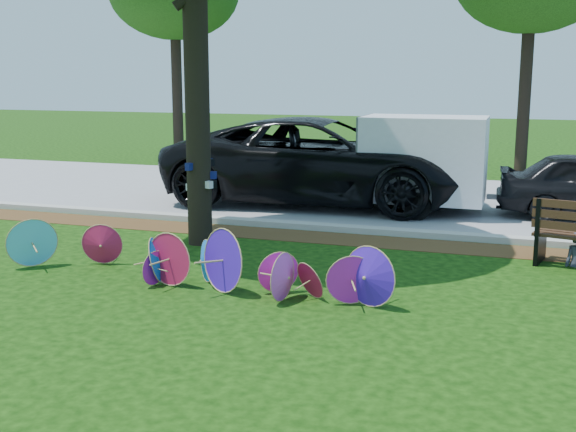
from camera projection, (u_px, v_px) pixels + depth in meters
name	position (u px, v px, depth m)	size (l,w,h in m)	color
ground	(205.00, 307.00, 9.63)	(90.00, 90.00, 0.00)	black
mulch_strip	(305.00, 236.00, 13.81)	(90.00, 1.00, 0.01)	#472D16
curb	(315.00, 226.00, 14.45)	(90.00, 0.30, 0.12)	#B7B5AD
street	(361.00, 197.00, 18.33)	(90.00, 8.00, 0.01)	gray
parasol_pile	(210.00, 262.00, 10.44)	(6.34, 1.42, 0.94)	#D11FB4
black_van	(321.00, 161.00, 17.14)	(3.40, 7.38, 2.05)	black
cargo_trailer	(424.00, 159.00, 15.93)	(2.65, 1.68, 2.45)	white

